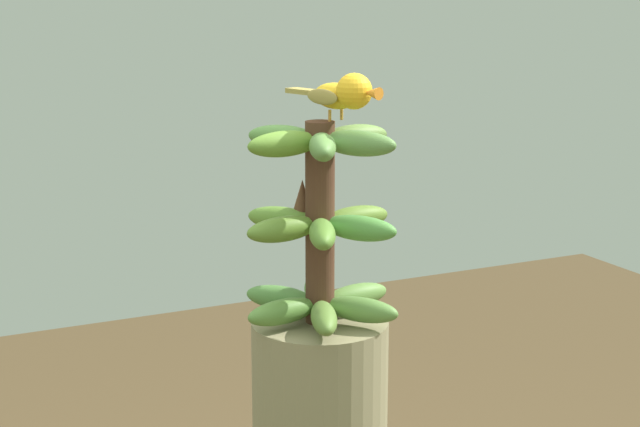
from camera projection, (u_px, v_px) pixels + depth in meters
banana_bunch at (320, 223)px, 1.59m from camera, size 0.27×0.27×0.33m
perched_bird at (344, 94)px, 1.54m from camera, size 0.19×0.08×0.08m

